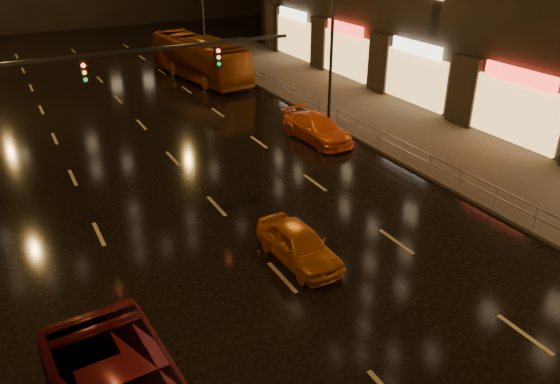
% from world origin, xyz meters
% --- Properties ---
extents(ground, '(140.00, 140.00, 0.00)m').
position_xyz_m(ground, '(0.00, 20.00, 0.00)').
color(ground, black).
rests_on(ground, ground).
extents(sidewalk_right, '(7.00, 70.00, 0.15)m').
position_xyz_m(sidewalk_right, '(13.50, 15.00, 0.07)').
color(sidewalk_right, '#38332D').
rests_on(sidewalk_right, ground).
extents(traffic_signal, '(15.31, 0.32, 6.20)m').
position_xyz_m(traffic_signal, '(-5.06, 20.00, 4.74)').
color(traffic_signal, black).
rests_on(traffic_signal, ground).
extents(railing_right, '(0.05, 56.00, 1.00)m').
position_xyz_m(railing_right, '(10.20, 18.00, 0.90)').
color(railing_right, '#99999E').
rests_on(railing_right, sidewalk_right).
extents(bus_curb, '(4.19, 11.75, 3.20)m').
position_xyz_m(bus_curb, '(7.07, 36.58, 1.60)').
color(bus_curb, '#8D410E').
rests_on(bus_curb, ground).
extents(taxi_near, '(1.82, 4.10, 1.37)m').
position_xyz_m(taxi_near, '(1.03, 10.66, 0.68)').
color(taxi_near, orange).
rests_on(taxi_near, ground).
extents(taxi_far, '(2.34, 5.05, 1.43)m').
position_xyz_m(taxi_far, '(8.00, 20.74, 0.71)').
color(taxi_far, orange).
rests_on(taxi_far, ground).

